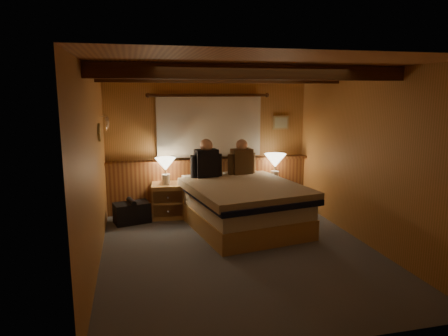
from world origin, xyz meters
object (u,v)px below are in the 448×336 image
object	(u,v)px
nightstand_right	(273,196)
person_left	(206,161)
duffel_bag	(132,212)
person_right	(242,160)
nightstand_left	(168,200)
lamp_right	(275,162)
bed	(242,204)
lamp_left	(165,166)

from	to	relation	value
nightstand_right	person_left	size ratio (longest dim) A/B	0.76
duffel_bag	person_right	bearing A→B (deg)	-9.77
nightstand_right	person_left	distance (m)	1.46
person_right	nightstand_left	bearing A→B (deg)	168.86
nightstand_right	lamp_right	size ratio (longest dim) A/B	1.00
bed	person_left	world-z (taller)	person_left
lamp_right	person_right	bearing A→B (deg)	-172.40
person_left	person_right	xyz separation A→B (m)	(0.65, 0.12, -0.02)
lamp_right	duffel_bag	world-z (taller)	lamp_right
bed	lamp_right	bearing A→B (deg)	34.59
lamp_right	nightstand_right	bearing A→B (deg)	-137.74
nightstand_left	lamp_right	xyz separation A→B (m)	(1.94, 0.06, 0.57)
person_left	duffel_bag	distance (m)	1.48
person_left	lamp_right	bearing A→B (deg)	1.05
lamp_left	duffel_bag	bearing A→B (deg)	-166.06
person_right	duffel_bag	bearing A→B (deg)	174.48
nightstand_left	lamp_left	world-z (taller)	lamp_left
duffel_bag	nightstand_left	bearing A→B (deg)	1.79
person_left	bed	bearing A→B (deg)	-62.85
bed	person_right	world-z (taller)	person_right
lamp_left	duffel_bag	distance (m)	0.93
bed	lamp_right	size ratio (longest dim) A/B	4.52
person_left	duffel_bag	world-z (taller)	person_left
nightstand_right	person_right	distance (m)	0.93
lamp_left	person_right	bearing A→B (deg)	0.17
lamp_left	person_right	size ratio (longest dim) A/B	0.71
bed	duffel_bag	xyz separation A→B (m)	(-1.69, 0.60, -0.19)
bed	nightstand_right	size ratio (longest dim) A/B	4.53
nightstand_right	lamp_left	xyz separation A→B (m)	(-1.93, -0.06, 0.64)
bed	lamp_left	xyz separation A→B (m)	(-1.12, 0.75, 0.53)
lamp_left	bed	bearing A→B (deg)	-33.83
nightstand_left	duffel_bag	bearing A→B (deg)	-158.98
nightstand_left	person_right	bearing A→B (deg)	3.85
nightstand_left	lamp_right	bearing A→B (deg)	6.80
nightstand_right	lamp_left	world-z (taller)	lamp_left
lamp_left	person_left	xyz separation A→B (m)	(0.67, -0.12, 0.07)
nightstand_left	person_right	distance (m)	1.45
nightstand_left	person_right	size ratio (longest dim) A/B	0.92
bed	nightstand_left	size ratio (longest dim) A/B	3.95
nightstand_left	lamp_left	xyz separation A→B (m)	(-0.03, -0.03, 0.61)
lamp_left	person_left	distance (m)	0.68
bed	nightstand_right	distance (m)	1.16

